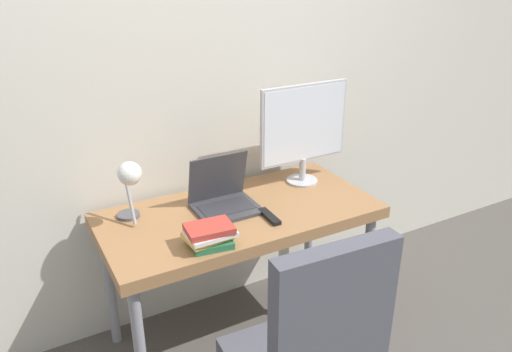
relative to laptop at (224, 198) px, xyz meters
name	(u,v)px	position (x,y,z in m)	size (l,w,h in m)	color
wall_back	(203,85)	(0.06, 0.33, 0.48)	(8.00, 0.05, 2.60)	beige
desk	(240,223)	(0.06, -0.06, -0.13)	(1.36, 0.66, 0.76)	#996B42
laptop	(224,198)	(0.00, 0.00, 0.00)	(0.30, 0.26, 0.27)	#38383D
monitor	(304,128)	(0.51, 0.08, 0.26)	(0.52, 0.17, 0.54)	#B7B7BC
desk_lamp	(129,180)	(-0.44, 0.04, 0.18)	(0.11, 0.23, 0.32)	#4C4C51
book_stack	(210,235)	(-0.20, -0.29, 0.00)	(0.21, 0.18, 0.10)	#286B47
tv_remote	(269,216)	(0.14, -0.20, -0.04)	(0.04, 0.16, 0.02)	black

